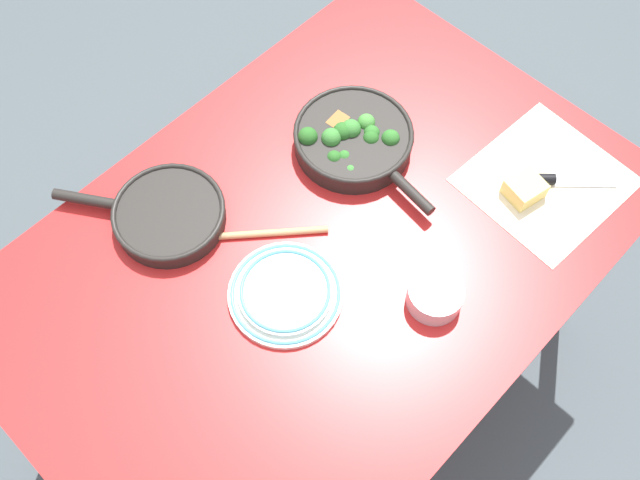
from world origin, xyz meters
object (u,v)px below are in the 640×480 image
(wooden_spoon, at_px, (225,236))
(prep_bowl_steel, at_px, (435,296))
(dinner_plate_stack, at_px, (285,293))
(skillet_eggs, at_px, (168,214))
(grater_knife, at_px, (551,180))
(skillet_broccoli, at_px, (353,139))
(cheese_block, at_px, (525,189))

(wooden_spoon, xyz_separation_m, prep_bowl_steel, (0.19, -0.41, 0.02))
(dinner_plate_stack, bearing_deg, prep_bowl_steel, -48.28)
(skillet_eggs, distance_m, grater_knife, 0.83)
(skillet_broccoli, xyz_separation_m, wooden_spoon, (-0.36, 0.03, -0.02))
(skillet_broccoli, height_order, skillet_eggs, skillet_broccoli)
(dinner_plate_stack, bearing_deg, wooden_spoon, 88.55)
(skillet_broccoli, height_order, cheese_block, skillet_broccoli)
(dinner_plate_stack, height_order, prep_bowl_steel, prep_bowl_steel)
(skillet_eggs, relative_size, grater_knife, 1.91)
(wooden_spoon, distance_m, cheese_block, 0.65)
(skillet_eggs, height_order, prep_bowl_steel, prep_bowl_steel)
(skillet_broccoli, distance_m, dinner_plate_stack, 0.39)
(skillet_broccoli, height_order, wooden_spoon, skillet_broccoli)
(cheese_block, bearing_deg, grater_knife, -19.82)
(grater_knife, height_order, cheese_block, cheese_block)
(skillet_broccoli, distance_m, cheese_block, 0.39)
(wooden_spoon, bearing_deg, skillet_eggs, -23.87)
(cheese_block, relative_size, prep_bowl_steel, 0.78)
(dinner_plate_stack, bearing_deg, grater_knife, -20.62)
(grater_knife, bearing_deg, wooden_spoon, -167.87)
(skillet_broccoli, bearing_deg, cheese_block, 31.85)
(skillet_eggs, height_order, dinner_plate_stack, skillet_eggs)
(skillet_broccoli, relative_size, grater_knife, 2.15)
(skillet_broccoli, relative_size, skillet_eggs, 1.13)
(skillet_eggs, distance_m, dinner_plate_stack, 0.31)
(cheese_block, xyz_separation_m, prep_bowl_steel, (-0.33, -0.02, 0.00))
(skillet_eggs, distance_m, cheese_block, 0.76)
(prep_bowl_steel, bearing_deg, skillet_eggs, 115.16)
(skillet_eggs, bearing_deg, dinner_plate_stack, 156.33)
(grater_knife, relative_size, prep_bowl_steel, 1.61)
(cheese_block, height_order, prep_bowl_steel, prep_bowl_steel)
(skillet_eggs, height_order, grater_knife, skillet_eggs)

